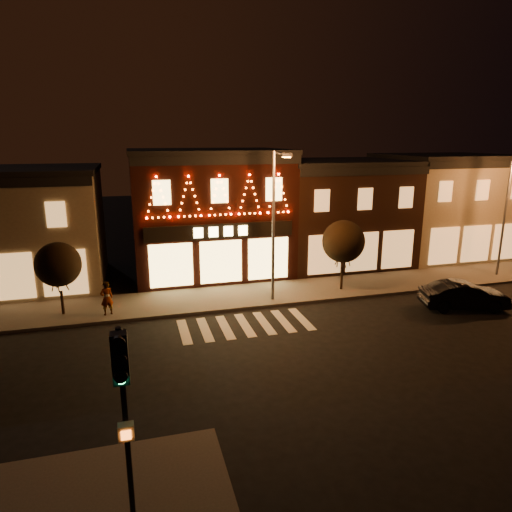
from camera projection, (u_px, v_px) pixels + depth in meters
name	position (u px, v px, depth m)	size (l,w,h in m)	color
ground	(268.00, 362.00, 18.88)	(120.00, 120.00, 0.00)	black
sidewalk_far	(261.00, 294.00, 26.85)	(44.00, 4.00, 0.15)	#47423D
building_pulp	(209.00, 212.00, 30.88)	(10.20, 8.34, 8.30)	black
building_right_a	(337.00, 212.00, 33.44)	(9.20, 8.28, 7.50)	black
building_right_b	(442.00, 205.00, 35.73)	(9.20, 8.28, 7.80)	#7F715A
traffic_signal_near	(123.00, 393.00, 9.84)	(0.35, 0.51, 4.97)	black
streetlamp_mid	(275.00, 216.00, 24.43)	(0.53, 1.88, 8.21)	#59595E
streetlamp_right	(509.00, 210.00, 29.22)	(0.66, 1.71, 7.45)	#59595E
tree_left	(58.00, 265.00, 23.00)	(2.27, 2.27, 3.80)	black
tree_right	(343.00, 241.00, 26.85)	(2.51, 2.51, 4.20)	black
dark_sedan	(464.00, 296.00, 24.62)	(1.58, 4.54, 1.50)	black
pedestrian	(107.00, 298.00, 23.36)	(0.65, 0.43, 1.78)	gray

